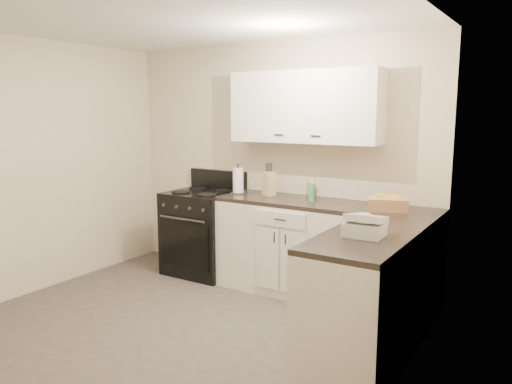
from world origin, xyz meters
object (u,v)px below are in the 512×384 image
Objects in this scene: countertop_grill at (365,229)px; paper_towel at (238,181)px; stove at (203,233)px; wicker_basket at (388,204)px; knife_block at (269,184)px.

paper_towel is at bearing 146.99° from countertop_grill.
stove is 0.76m from paper_towel.
wicker_basket is 0.98m from countertop_grill.
stove is 1.00m from knife_block.
stove is 3.51× the size of countertop_grill.
paper_towel is (0.45, 0.03, 0.61)m from stove.
knife_block is 1.29m from wicker_basket.
countertop_grill is at bearing -81.65° from wicker_basket.
paper_towel reaches higher than wicker_basket.
wicker_basket is (1.28, -0.12, -0.07)m from knife_block.
knife_block is 0.73× the size of wicker_basket.
wicker_basket reaches higher than stove.
wicker_basket is at bearing 18.13° from knife_block.
stove is at bearing 153.08° from countertop_grill.
knife_block is at bearing 174.80° from wicker_basket.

